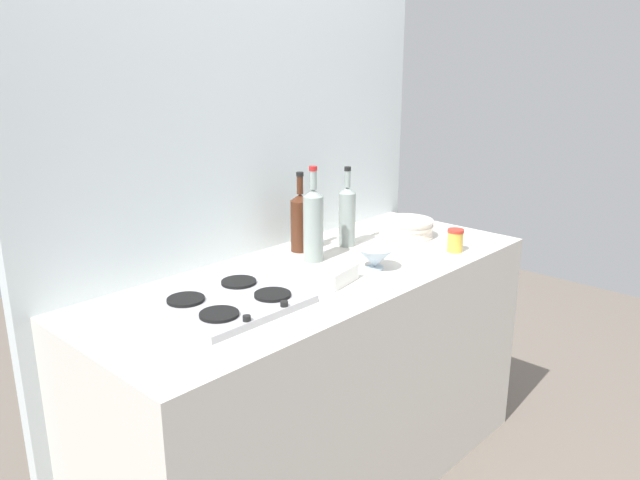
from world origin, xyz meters
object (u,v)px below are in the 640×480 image
plate_stack (406,228)px  condiment_jar_front (455,240)px  wine_bottle_mid_right (300,221)px  butter_dish (336,275)px  stovetop_hob (230,301)px  mixing_bowl (375,258)px  wine_bottle_leftmost (313,224)px  wine_bottle_mid_left (347,215)px

plate_stack → condiment_jar_front: bearing=-98.8°
wine_bottle_mid_right → butter_dish: (-0.18, -0.35, -0.09)m
wine_bottle_mid_right → butter_dish: size_ratio=2.01×
stovetop_hob → condiment_jar_front: size_ratio=4.59×
stovetop_hob → mixing_bowl: 0.60m
stovetop_hob → wine_bottle_leftmost: bearing=13.3°
butter_dish → stovetop_hob: bearing=164.0°
wine_bottle_mid_right → plate_stack: bearing=-22.3°
stovetop_hob → wine_bottle_mid_left: bearing=11.8°
wine_bottle_mid_left → butter_dish: wine_bottle_mid_left is taller
stovetop_hob → wine_bottle_mid_left: 0.76m
stovetop_hob → condiment_jar_front: bearing=-12.5°
plate_stack → mixing_bowl: bearing=-158.3°
wine_bottle_mid_left → condiment_jar_front: (0.23, -0.37, -0.08)m
stovetop_hob → wine_bottle_leftmost: wine_bottle_leftmost is taller
wine_bottle_leftmost → condiment_jar_front: 0.59m
stovetop_hob → wine_bottle_leftmost: size_ratio=1.16×
wine_bottle_mid_right → wine_bottle_mid_left: bearing=-26.1°
wine_bottle_leftmost → wine_bottle_mid_left: (0.24, 0.04, -0.02)m
wine_bottle_mid_right → condiment_jar_front: wine_bottle_mid_right is taller
butter_dish → mixing_bowl: bearing=-1.9°
wine_bottle_leftmost → wine_bottle_mid_right: wine_bottle_leftmost is taller
wine_bottle_leftmost → wine_bottle_mid_left: bearing=8.5°
wine_bottle_mid_right → mixing_bowl: (0.03, -0.36, -0.08)m
mixing_bowl → butter_dish: bearing=178.1°
mixing_bowl → condiment_jar_front: condiment_jar_front is taller
wine_bottle_mid_left → mixing_bowl: size_ratio=2.33×
wine_bottle_mid_left → condiment_jar_front: 0.45m
plate_stack → mixing_bowl: size_ratio=1.69×
mixing_bowl → wine_bottle_leftmost: bearing=109.3°
condiment_jar_front → wine_bottle_leftmost: bearing=144.5°
plate_stack → wine_bottle_mid_left: bearing=160.3°
stovetop_hob → plate_stack: (1.02, 0.06, 0.02)m
wine_bottle_leftmost → butter_dish: size_ratio=2.29×
plate_stack → condiment_jar_front: condiment_jar_front is taller
wine_bottle_leftmost → mixing_bowl: wine_bottle_leftmost is taller
butter_dish → wine_bottle_leftmost: bearing=61.6°
stovetop_hob → mixing_bowl: bearing=-11.2°
plate_stack → wine_bottle_mid_right: bearing=157.7°
wine_bottle_mid_right → butter_dish: bearing=-116.8°
condiment_jar_front → stovetop_hob: bearing=167.5°
plate_stack → wine_bottle_mid_right: (-0.46, 0.19, 0.09)m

